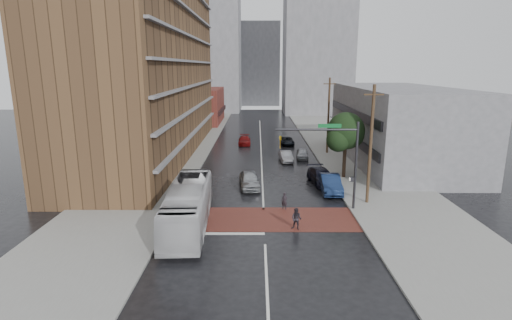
{
  "coord_description": "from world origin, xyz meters",
  "views": [
    {
      "loc": [
        -0.51,
        -28.19,
        11.38
      ],
      "look_at": [
        -0.63,
        5.36,
        3.5
      ],
      "focal_mm": 28.0,
      "sensor_mm": 36.0,
      "label": 1
    }
  ],
  "objects_px": {
    "pedestrian_a": "(284,201)",
    "car_travel_b": "(286,157)",
    "car_parked_mid": "(321,176)",
    "suv_travel": "(287,141)",
    "car_travel_a": "(249,180)",
    "car_parked_far": "(302,153)",
    "car_parked_near": "(330,184)",
    "transit_bus": "(188,206)",
    "pedestrian_b": "(296,219)",
    "car_travel_c": "(245,140)"
  },
  "relations": [
    {
      "from": "pedestrian_b",
      "to": "car_travel_b",
      "type": "relative_size",
      "value": 0.41
    },
    {
      "from": "transit_bus",
      "to": "car_travel_a",
      "type": "xyz_separation_m",
      "value": [
        4.23,
        9.56,
        -0.79
      ]
    },
    {
      "from": "car_travel_a",
      "to": "suv_travel",
      "type": "distance_m",
      "value": 22.32
    },
    {
      "from": "car_travel_c",
      "to": "suv_travel",
      "type": "distance_m",
      "value": 6.36
    },
    {
      "from": "transit_bus",
      "to": "car_travel_b",
      "type": "xyz_separation_m",
      "value": [
        8.48,
        20.37,
        -0.93
      ]
    },
    {
      "from": "pedestrian_a",
      "to": "car_travel_b",
      "type": "height_order",
      "value": "pedestrian_a"
    },
    {
      "from": "transit_bus",
      "to": "car_parked_mid",
      "type": "xyz_separation_m",
      "value": [
        11.37,
        11.0,
        -0.84
      ]
    },
    {
      "from": "car_parked_mid",
      "to": "car_parked_far",
      "type": "xyz_separation_m",
      "value": [
        -0.67,
        11.25,
        -0.11
      ]
    },
    {
      "from": "car_travel_c",
      "to": "car_parked_near",
      "type": "xyz_separation_m",
      "value": [
        8.67,
        -23.17,
        0.18
      ]
    },
    {
      "from": "suv_travel",
      "to": "pedestrian_a",
      "type": "bearing_deg",
      "value": -96.02
    },
    {
      "from": "car_travel_b",
      "to": "pedestrian_a",
      "type": "bearing_deg",
      "value": -99.96
    },
    {
      "from": "suv_travel",
      "to": "car_parked_far",
      "type": "relative_size",
      "value": 1.11
    },
    {
      "from": "pedestrian_a",
      "to": "car_parked_near",
      "type": "relative_size",
      "value": 0.29
    },
    {
      "from": "car_travel_a",
      "to": "transit_bus",
      "type": "bearing_deg",
      "value": -119.58
    },
    {
      "from": "transit_bus",
      "to": "pedestrian_a",
      "type": "height_order",
      "value": "transit_bus"
    },
    {
      "from": "transit_bus",
      "to": "car_travel_c",
      "type": "xyz_separation_m",
      "value": [
        3.07,
        31.38,
        -0.94
      ]
    },
    {
      "from": "car_travel_b",
      "to": "car_parked_mid",
      "type": "height_order",
      "value": "car_parked_mid"
    },
    {
      "from": "car_travel_a",
      "to": "car_parked_far",
      "type": "height_order",
      "value": "car_travel_a"
    },
    {
      "from": "suv_travel",
      "to": "pedestrian_b",
      "type": "bearing_deg",
      "value": -94.39
    },
    {
      "from": "suv_travel",
      "to": "car_parked_mid",
      "type": "bearing_deg",
      "value": -85.96
    },
    {
      "from": "pedestrian_a",
      "to": "car_travel_a",
      "type": "xyz_separation_m",
      "value": [
        -2.97,
        5.94,
        0.08
      ]
    },
    {
      "from": "pedestrian_a",
      "to": "car_travel_b",
      "type": "relative_size",
      "value": 0.37
    },
    {
      "from": "pedestrian_a",
      "to": "car_travel_c",
      "type": "bearing_deg",
      "value": 121.02
    },
    {
      "from": "transit_bus",
      "to": "pedestrian_b",
      "type": "xyz_separation_m",
      "value": [
        7.78,
        -0.5,
        -0.78
      ]
    },
    {
      "from": "car_parked_far",
      "to": "suv_travel",
      "type": "bearing_deg",
      "value": 102.91
    },
    {
      "from": "pedestrian_a",
      "to": "car_parked_mid",
      "type": "bearing_deg",
      "value": 83.11
    },
    {
      "from": "transit_bus",
      "to": "car_travel_a",
      "type": "distance_m",
      "value": 10.48
    },
    {
      "from": "car_parked_far",
      "to": "car_parked_near",
      "type": "bearing_deg",
      "value": -80.87
    },
    {
      "from": "pedestrian_a",
      "to": "pedestrian_b",
      "type": "bearing_deg",
      "value": -59.44
    },
    {
      "from": "transit_bus",
      "to": "car_parked_mid",
      "type": "distance_m",
      "value": 15.84
    },
    {
      "from": "car_parked_near",
      "to": "transit_bus",
      "type": "bearing_deg",
      "value": -143.65
    },
    {
      "from": "car_travel_c",
      "to": "car_travel_a",
      "type": "bearing_deg",
      "value": -88.25
    },
    {
      "from": "pedestrian_b",
      "to": "car_travel_c",
      "type": "height_order",
      "value": "pedestrian_b"
    },
    {
      "from": "car_parked_mid",
      "to": "car_parked_far",
      "type": "bearing_deg",
      "value": 85.1
    },
    {
      "from": "car_travel_b",
      "to": "car_parked_mid",
      "type": "distance_m",
      "value": 9.81
    },
    {
      "from": "pedestrian_a",
      "to": "car_travel_a",
      "type": "relative_size",
      "value": 0.31
    },
    {
      "from": "pedestrian_b",
      "to": "car_parked_far",
      "type": "xyz_separation_m",
      "value": [
        2.92,
        22.75,
        -0.17
      ]
    },
    {
      "from": "car_parked_near",
      "to": "car_travel_c",
      "type": "bearing_deg",
      "value": 111.9
    },
    {
      "from": "pedestrian_b",
      "to": "car_travel_a",
      "type": "height_order",
      "value": "pedestrian_b"
    },
    {
      "from": "car_travel_b",
      "to": "car_travel_c",
      "type": "height_order",
      "value": "car_travel_b"
    },
    {
      "from": "transit_bus",
      "to": "pedestrian_a",
      "type": "relative_size",
      "value": 7.91
    },
    {
      "from": "suv_travel",
      "to": "car_parked_mid",
      "type": "height_order",
      "value": "car_parked_mid"
    },
    {
      "from": "transit_bus",
      "to": "car_parked_near",
      "type": "relative_size",
      "value": 2.29
    },
    {
      "from": "pedestrian_b",
      "to": "car_travel_b",
      "type": "distance_m",
      "value": 20.88
    },
    {
      "from": "car_travel_a",
      "to": "car_parked_near",
      "type": "distance_m",
      "value": 7.63
    },
    {
      "from": "transit_bus",
      "to": "car_parked_mid",
      "type": "relative_size",
      "value": 2.24
    },
    {
      "from": "pedestrian_b",
      "to": "car_travel_a",
      "type": "relative_size",
      "value": 0.34
    },
    {
      "from": "transit_bus",
      "to": "car_travel_a",
      "type": "relative_size",
      "value": 2.44
    },
    {
      "from": "pedestrian_a",
      "to": "pedestrian_b",
      "type": "height_order",
      "value": "pedestrian_b"
    },
    {
      "from": "car_travel_b",
      "to": "car_parked_near",
      "type": "distance_m",
      "value": 12.59
    }
  ]
}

